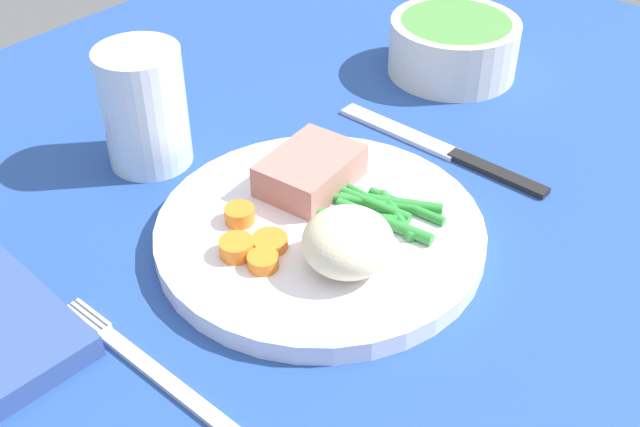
{
  "coord_description": "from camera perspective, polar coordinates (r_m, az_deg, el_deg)",
  "views": [
    {
      "loc": [
        -30.19,
        -30.22,
        39.5
      ],
      "look_at": [
        3.54,
        -1.0,
        4.6
      ],
      "focal_mm": 44.3,
      "sensor_mm": 36.0,
      "label": 1
    }
  ],
  "objects": [
    {
      "name": "green_beans",
      "position": [
        0.58,
        4.27,
        0.4
      ],
      "size": [
        7.44,
        10.35,
        0.88
      ],
      "color": "#2D8C38",
      "rests_on": "dinner_plate"
    },
    {
      "name": "fork",
      "position": [
        0.5,
        -12.14,
        -10.91
      ],
      "size": [
        1.44,
        16.6,
        0.4
      ],
      "rotation": [
        0.0,
        0.0,
        -0.05
      ],
      "color": "silver",
      "rests_on": "dining_table"
    },
    {
      "name": "meat_portion",
      "position": [
        0.6,
        -0.7,
        3.13
      ],
      "size": [
        8.26,
        6.41,
        2.64
      ],
      "primitive_type": "cube",
      "rotation": [
        0.0,
        0.0,
        0.11
      ],
      "color": "#B2756B",
      "rests_on": "dinner_plate"
    },
    {
      "name": "knife",
      "position": [
        0.68,
        8.94,
        4.51
      ],
      "size": [
        1.7,
        20.5,
        0.64
      ],
      "rotation": [
        0.0,
        0.0,
        0.0
      ],
      "color": "black",
      "rests_on": "dining_table"
    },
    {
      "name": "salad_bowl",
      "position": [
        0.8,
        9.63,
        12.01
      ],
      "size": [
        12.58,
        12.58,
        5.46
      ],
      "color": "silver",
      "rests_on": "dining_table"
    },
    {
      "name": "carrot_slices",
      "position": [
        0.55,
        -5.11,
        -1.93
      ],
      "size": [
        5.03,
        6.92,
        1.21
      ],
      "color": "orange",
      "rests_on": "dinner_plate"
    },
    {
      "name": "water_glass",
      "position": [
        0.66,
        -12.49,
        6.91
      ],
      "size": [
        6.91,
        6.91,
        10.09
      ],
      "color": "silver",
      "rests_on": "dining_table"
    },
    {
      "name": "mashed_potatoes",
      "position": [
        0.53,
        2.03,
        -2.06
      ],
      "size": [
        6.26,
        6.2,
        4.2
      ],
      "primitive_type": "ellipsoid",
      "color": "beige",
      "rests_on": "dinner_plate"
    },
    {
      "name": "dining_table",
      "position": [
        0.58,
        -3.07,
        -4.07
      ],
      "size": [
        120.0,
        90.0,
        2.0
      ],
      "color": "#234793",
      "rests_on": "ground"
    },
    {
      "name": "dinner_plate",
      "position": [
        0.58,
        0.0,
        -1.41
      ],
      "size": [
        24.08,
        24.08,
        1.6
      ],
      "primitive_type": "cylinder",
      "color": "white",
      "rests_on": "dining_table"
    }
  ]
}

